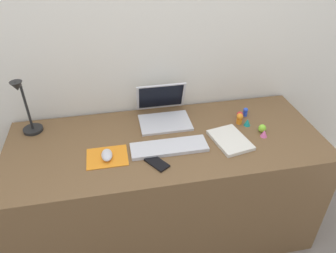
# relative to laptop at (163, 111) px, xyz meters

# --- Properties ---
(ground_plane) EXTENTS (6.00, 6.00, 0.00)m
(ground_plane) POSITION_rel_laptop_xyz_m (-0.02, -0.22, -0.79)
(ground_plane) COLOR slate
(back_wall) EXTENTS (2.95, 0.05, 1.63)m
(back_wall) POSITION_rel_laptop_xyz_m (-0.02, 0.17, 0.02)
(back_wall) COLOR silver
(back_wall) RESTS_ON ground_plane
(desk) EXTENTS (1.75, 0.70, 0.74)m
(desk) POSITION_rel_laptop_xyz_m (-0.02, -0.22, -0.42)
(desk) COLOR brown
(desk) RESTS_ON ground_plane
(laptop) EXTENTS (0.30, 0.28, 0.20)m
(laptop) POSITION_rel_laptop_xyz_m (0.00, 0.00, 0.00)
(laptop) COLOR silver
(laptop) RESTS_ON desk
(keyboard) EXTENTS (0.41, 0.13, 0.02)m
(keyboard) POSITION_rel_laptop_xyz_m (-0.02, -0.30, -0.04)
(keyboard) COLOR silver
(keyboard) RESTS_ON desk
(mousepad) EXTENTS (0.21, 0.17, 0.00)m
(mousepad) POSITION_rel_laptop_xyz_m (-0.35, -0.31, -0.05)
(mousepad) COLOR orange
(mousepad) RESTS_ON desk
(mouse) EXTENTS (0.06, 0.10, 0.03)m
(mouse) POSITION_rel_laptop_xyz_m (-0.35, -0.32, -0.03)
(mouse) COLOR silver
(mouse) RESTS_ON mousepad
(cell_phone) EXTENTS (0.12, 0.14, 0.01)m
(cell_phone) POSITION_rel_laptop_xyz_m (-0.11, -0.41, -0.05)
(cell_phone) COLOR black
(cell_phone) RESTS_ON desk
(desk_lamp) EXTENTS (0.11, 0.15, 0.35)m
(desk_lamp) POSITION_rel_laptop_xyz_m (-0.76, -0.01, 0.11)
(desk_lamp) COLOR black
(desk_lamp) RESTS_ON desk
(notebook_pad) EXTENTS (0.21, 0.27, 0.02)m
(notebook_pad) POSITION_rel_laptop_xyz_m (0.32, -0.30, -0.04)
(notebook_pad) COLOR silver
(notebook_pad) RESTS_ON desk
(toy_figurine_teal) EXTENTS (0.04, 0.04, 0.04)m
(toy_figurine_teal) POSITION_rel_laptop_xyz_m (0.47, -0.17, -0.03)
(toy_figurine_teal) COLOR teal
(toy_figurine_teal) RESTS_ON desk
(toy_figurine_orange) EXTENTS (0.04, 0.04, 0.07)m
(toy_figurine_orange) POSITION_rel_laptop_xyz_m (0.43, -0.14, -0.02)
(toy_figurine_orange) COLOR orange
(toy_figurine_orange) RESTS_ON desk
(toy_figurine_red) EXTENTS (0.04, 0.04, 0.04)m
(toy_figurine_red) POSITION_rel_laptop_xyz_m (0.46, -0.09, -0.03)
(toy_figurine_red) COLOR red
(toy_figurine_red) RESTS_ON desk
(toy_figurine_pink) EXTENTS (0.04, 0.04, 0.04)m
(toy_figurine_pink) POSITION_rel_laptop_xyz_m (0.52, -0.30, -0.03)
(toy_figurine_pink) COLOR pink
(toy_figurine_pink) RESTS_ON desk
(toy_figurine_blue) EXTENTS (0.03, 0.03, 0.06)m
(toy_figurine_blue) POSITION_rel_laptop_xyz_m (0.50, -0.07, -0.02)
(toy_figurine_blue) COLOR blue
(toy_figurine_blue) RESTS_ON desk
(toy_figurine_lime) EXTENTS (0.04, 0.04, 0.05)m
(toy_figurine_lime) POSITION_rel_laptop_xyz_m (0.53, -0.25, -0.03)
(toy_figurine_lime) COLOR #8CDB33
(toy_figurine_lime) RESTS_ON desk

